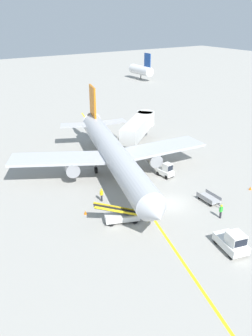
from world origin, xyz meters
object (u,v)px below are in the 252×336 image
at_px(pushback_tug, 232,242).
at_px(baggage_tug_near_wing, 166,171).
at_px(jet_bridge, 139,126).
at_px(ground_crew_wing_walker, 221,211).
at_px(safety_cone_wingtip_left, 85,213).
at_px(belt_loader_forward_hold, 121,216).
at_px(baggage_cart_loaded, 209,198).
at_px(airliner, 113,153).
at_px(ground_crew_marshaller, 102,195).
at_px(safety_cone_nose_right, 167,164).
at_px(safety_cone_nose_left, 250,188).

xyz_separation_m(pushback_tug, baggage_tug_near_wing, (5.26, 16.76, -0.07)).
relative_size(jet_bridge, ground_crew_wing_walker, 6.69).
height_order(ground_crew_wing_walker, safety_cone_wingtip_left, ground_crew_wing_walker).
bearing_deg(belt_loader_forward_hold, baggage_cart_loaded, -9.82).
bearing_deg(ground_crew_wing_walker, safety_cone_wingtip_left, 143.98).
bearing_deg(belt_loader_forward_hold, pushback_tug, -58.50).
xyz_separation_m(jet_bridge, ground_crew_wing_walker, (-5.91, -24.51, -2.63)).
relative_size(airliner, jet_bridge, 3.05).
bearing_deg(ground_crew_wing_walker, ground_crew_marshaller, 131.07).
bearing_deg(ground_crew_marshaller, baggage_tug_near_wing, 6.42).
bearing_deg(pushback_tug, safety_cone_wingtip_left, 122.68).
relative_size(pushback_tug, safety_cone_nose_right, 8.95).
bearing_deg(ground_crew_marshaller, jet_bridge, 42.20).
xyz_separation_m(pushback_tug, safety_cone_wingtip_left, (-8.88, 13.84, -0.77)).
height_order(baggage_tug_near_wing, ground_crew_marshaller, baggage_tug_near_wing).
bearing_deg(safety_cone_wingtip_left, jet_bridge, 40.20).
relative_size(baggage_tug_near_wing, safety_cone_nose_left, 5.75).
distance_m(safety_cone_nose_left, safety_cone_wingtip_left, 21.81).
bearing_deg(baggage_tug_near_wing, pushback_tug, -107.44).
relative_size(ground_crew_wing_walker, safety_cone_nose_right, 3.86).
bearing_deg(safety_cone_nose_right, baggage_cart_loaded, -103.69).
height_order(baggage_tug_near_wing, safety_cone_wingtip_left, baggage_tug_near_wing).
relative_size(jet_bridge, belt_loader_forward_hold, 2.22).
distance_m(baggage_tug_near_wing, safety_cone_wingtip_left, 14.46).
distance_m(airliner, belt_loader_forward_hold, 12.48).
relative_size(belt_loader_forward_hold, ground_crew_wing_walker, 3.01).
height_order(belt_loader_forward_hold, safety_cone_nose_left, belt_loader_forward_hold).
bearing_deg(airliner, baggage_cart_loaded, -65.40).
relative_size(belt_loader_forward_hold, ground_crew_marshaller, 3.01).
height_order(jet_bridge, pushback_tug, jet_bridge).
bearing_deg(baggage_cart_loaded, airliner, 114.60).
height_order(belt_loader_forward_hold, ground_crew_wing_walker, belt_loader_forward_hold).
distance_m(ground_crew_marshaller, safety_cone_nose_right, 14.40).
bearing_deg(belt_loader_forward_hold, safety_cone_nose_left, -8.24).
xyz_separation_m(pushback_tug, safety_cone_nose_right, (7.95, 19.75, -0.77)).
height_order(ground_crew_marshaller, safety_cone_nose_left, ground_crew_marshaller).
bearing_deg(ground_crew_marshaller, belt_loader_forward_hold, -95.35).
xyz_separation_m(belt_loader_forward_hold, safety_cone_nose_right, (14.23, 9.50, -0.56)).
height_order(airliner, jet_bridge, airliner).
height_order(pushback_tug, safety_cone_nose_left, pushback_tug).
bearing_deg(safety_cone_nose_left, baggage_tug_near_wing, 126.42).
xyz_separation_m(airliner, safety_cone_wingtip_left, (-8.16, -7.27, -3.20)).
height_order(pushback_tug, baggage_tug_near_wing, pushback_tug).
distance_m(pushback_tug, ground_crew_wing_walker, 5.97).
xyz_separation_m(baggage_tug_near_wing, baggage_cart_loaded, (-0.11, -8.49, -0.46)).
distance_m(jet_bridge, baggage_tug_near_wing, 13.50).
bearing_deg(airliner, ground_crew_wing_walker, -75.37).
bearing_deg(airliner, ground_crew_marshaller, -132.17).
bearing_deg(ground_crew_wing_walker, safety_cone_nose_right, 73.51).
xyz_separation_m(baggage_tug_near_wing, safety_cone_nose_right, (2.69, 2.99, -0.71)).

